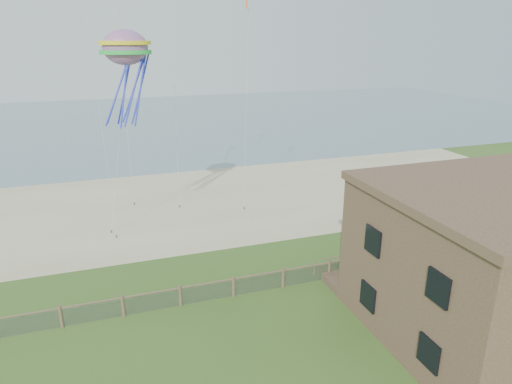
# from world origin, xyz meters

# --- Properties ---
(ground) EXTENTS (160.00, 160.00, 0.00)m
(ground) POSITION_xyz_m (0.00, 0.00, 0.00)
(ground) COLOR #34571E
(ground) RESTS_ON ground
(sand_beach) EXTENTS (72.00, 20.00, 0.02)m
(sand_beach) POSITION_xyz_m (0.00, 22.00, 0.00)
(sand_beach) COLOR tan
(sand_beach) RESTS_ON ground
(ocean) EXTENTS (160.00, 68.00, 0.02)m
(ocean) POSITION_xyz_m (0.00, 66.00, 0.00)
(ocean) COLOR slate
(ocean) RESTS_ON ground
(chainlink_fence) EXTENTS (36.20, 0.20, 1.25)m
(chainlink_fence) POSITION_xyz_m (0.00, 6.00, 0.55)
(chainlink_fence) COLOR brown
(chainlink_fence) RESTS_ON ground
(motel_deck) EXTENTS (15.00, 2.00, 0.50)m
(motel_deck) POSITION_xyz_m (13.00, 5.00, 0.25)
(motel_deck) COLOR brown
(motel_deck) RESTS_ON ground
(picnic_table) EXTENTS (2.17, 1.89, 0.77)m
(picnic_table) POSITION_xyz_m (6.52, 0.45, 0.38)
(picnic_table) COLOR brown
(picnic_table) RESTS_ON ground
(octopus_kite) EXTENTS (3.68, 3.11, 6.43)m
(octopus_kite) POSITION_xyz_m (-4.20, 14.44, 11.65)
(octopus_kite) COLOR #FF6128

